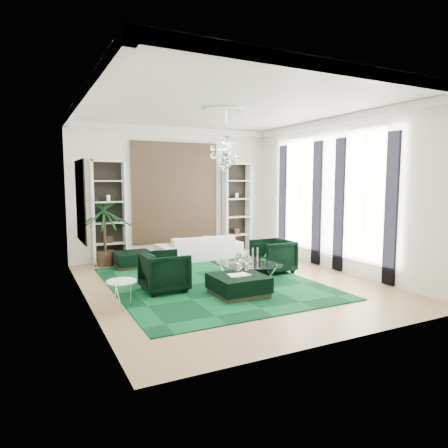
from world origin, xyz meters
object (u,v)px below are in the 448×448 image
ottoman_side (134,260)px  ottoman_front (238,285)px  side_table (122,295)px  armchair_left (165,272)px  sofa (199,248)px  coffee_table (246,272)px  palm (104,221)px  armchair_right (273,256)px

ottoman_side → ottoman_front: same height
ottoman_side → side_table: bearing=-107.2°
armchair_left → ottoman_side: 2.55m
sofa → coffee_table: bearing=89.6°
armchair_left → ottoman_front: bearing=-127.2°
armchair_left → palm: bearing=11.3°
ottoman_front → palm: 4.52m
armchair_left → ottoman_side: (-0.01, 2.54, -0.21)m
ottoman_side → armchair_right: bearing=-36.0°
ottoman_side → palm: size_ratio=0.38×
coffee_table → ottoman_front: size_ratio=1.20×
armchair_right → side_table: armchair_right is taller
coffee_table → side_table: size_ratio=2.31×
ottoman_front → side_table: size_ratio=1.92×
coffee_table → side_table: 3.01m
armchair_right → palm: (-3.53, 2.67, 0.79)m
ottoman_front → side_table: 2.25m
ottoman_front → palm: (-1.83, 4.01, 1.00)m
ottoman_side → palm: palm is taller
sofa → armchair_left: size_ratio=2.68×
sofa → coffee_table: sofa is taller
sofa → side_table: bearing=49.4°
armchair_right → coffee_table: bearing=-65.2°
ottoman_front → palm: palm is taller
ottoman_front → side_table: (-2.24, 0.17, 0.05)m
sofa → side_table: 4.53m
armchair_right → ottoman_side: size_ratio=0.99×
palm → side_table: bearing=-96.1°
ottoman_side → side_table: size_ratio=1.73×
sofa → coffee_table: 2.74m
armchair_left → side_table: armchair_left is taller
ottoman_side → ottoman_front: bearing=-70.6°
armchair_left → ottoman_front: (1.21, -0.92, -0.21)m
sofa → ottoman_front: (-0.70, -3.61, -0.15)m
ottoman_front → armchair_right: bearing=38.3°
coffee_table → ottoman_front: coffee_table is taller
sofa → coffee_table: size_ratio=2.00×
armchair_left → palm: 3.25m
armchair_right → ottoman_front: 2.18m
ottoman_side → palm: (-0.61, 0.55, 1.00)m
armchair_right → side_table: 4.11m
coffee_table → ottoman_side: coffee_table is taller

